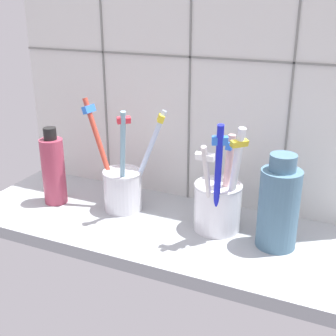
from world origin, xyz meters
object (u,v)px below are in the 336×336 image
at_px(ceramic_vase, 279,206).
at_px(soap_bottle, 54,169).
at_px(toothbrush_cup_left, 123,185).
at_px(toothbrush_cup_right, 218,202).

relative_size(ceramic_vase, soap_bottle, 1.03).
bearing_deg(soap_bottle, toothbrush_cup_left, 11.47).
xyz_separation_m(toothbrush_cup_left, soap_bottle, (-0.12, -0.02, 0.02)).
xyz_separation_m(toothbrush_cup_left, toothbrush_cup_right, (0.16, -0.00, 0.00)).
relative_size(toothbrush_cup_left, ceramic_vase, 1.33).
bearing_deg(toothbrush_cup_right, soap_bottle, -175.67).
bearing_deg(toothbrush_cup_left, ceramic_vase, -2.96).
bearing_deg(ceramic_vase, soap_bottle, -178.32).
bearing_deg(soap_bottle, ceramic_vase, 1.68).
bearing_deg(toothbrush_cup_right, ceramic_vase, -6.65).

